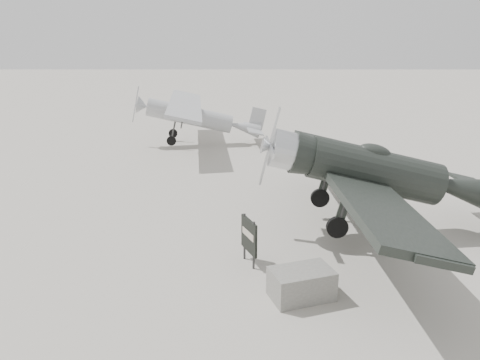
# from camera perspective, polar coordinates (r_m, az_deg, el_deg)

# --- Properties ---
(ground) EXTENTS (160.00, 160.00, 0.00)m
(ground) POSITION_cam_1_polar(r_m,az_deg,el_deg) (16.23, -2.23, -6.87)
(ground) COLOR gray
(ground) RESTS_ON ground
(lowwing_monoplane) EXTENTS (8.93, 12.42, 4.02)m
(lowwing_monoplane) POSITION_cam_1_polar(r_m,az_deg,el_deg) (16.60, 17.39, 0.71)
(lowwing_monoplane) COLOR black
(lowwing_monoplane) RESTS_ON ground
(highwing_monoplane) EXTENTS (8.04, 11.31, 3.20)m
(highwing_monoplane) POSITION_cam_1_polar(r_m,az_deg,el_deg) (29.39, -5.50, 8.16)
(highwing_monoplane) COLOR gray
(highwing_monoplane) RESTS_ON ground
(equipment_block) EXTENTS (1.84, 1.46, 0.80)m
(equipment_block) POSITION_cam_1_polar(r_m,az_deg,el_deg) (12.66, 7.50, -12.43)
(equipment_block) COLOR #65645E
(equipment_block) RESTS_ON ground
(sign_board) EXTENTS (0.46, 0.98, 1.49)m
(sign_board) POSITION_cam_1_polar(r_m,az_deg,el_deg) (14.03, 1.11, -6.90)
(sign_board) COLOR #333333
(sign_board) RESTS_ON ground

